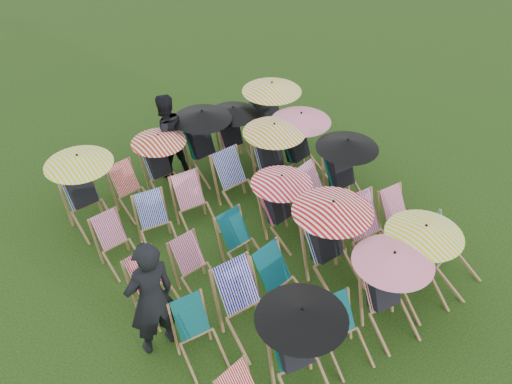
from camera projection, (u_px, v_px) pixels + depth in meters
ground at (264, 252)px, 9.41m from camera, size 100.00×100.00×0.00m
deckchair_1 at (301, 350)px, 7.03m from camera, size 1.15×1.22×1.36m
deckchair_2 at (346, 334)px, 7.58m from camera, size 0.68×0.86×0.84m
deckchair_3 at (390, 291)px, 7.82m from camera, size 1.11×1.18×1.32m
deckchair_4 at (421, 263)px, 8.24m from camera, size 1.12×1.19×1.33m
deckchair_5 at (452, 255)px, 8.66m from camera, size 0.80×1.00×0.98m
deckchair_6 at (199, 336)px, 7.57m from camera, size 0.63×0.82×0.83m
deckchair_7 at (248, 307)px, 7.82m from camera, size 0.73×0.98×1.03m
deckchair_8 at (284, 285)px, 8.21m from camera, size 0.74×0.95×0.94m
deckchair_9 at (332, 241)px, 8.52m from camera, size 1.21×1.25×1.43m
deckchair_10 at (372, 234)px, 9.00m from camera, size 0.78×1.02×1.03m
deckchair_11 at (401, 218)px, 9.47m from camera, size 0.63×0.81×0.82m
deckchair_12 at (156, 287)px, 8.23m from camera, size 0.65×0.85×0.86m
deckchair_13 at (197, 268)px, 8.55m from camera, size 0.59×0.79×0.82m
deckchair_14 at (243, 244)px, 8.95m from camera, size 0.63×0.83×0.86m
deckchair_15 at (283, 207)px, 9.35m from camera, size 1.01×1.08×1.20m
deckchair_16 at (322, 199)px, 9.70m from camera, size 0.82×1.03×1.01m
deckchair_17 at (346, 172)px, 10.01m from camera, size 1.10×1.15×1.30m
deckchair_18 at (117, 244)px, 8.98m from camera, size 0.58×0.78×0.81m
deckchair_19 at (157, 225)px, 9.30m from camera, size 0.70×0.88×0.86m
deckchair_20 at (195, 205)px, 9.68m from camera, size 0.68×0.88×0.89m
deckchair_21 at (238, 183)px, 10.11m from camera, size 0.65×0.90×0.96m
deckchair_22 at (274, 157)px, 10.34m from camera, size 1.13×1.20×1.34m
deckchair_23 at (302, 145)px, 10.68m from camera, size 1.12×1.21×1.33m
deckchair_24 at (84, 190)px, 9.57m from camera, size 1.14×1.19×1.35m
deckchair_25 at (132, 190)px, 10.05m from camera, size 0.62×0.81×0.83m
deckchair_26 at (162, 163)px, 10.34m from camera, size 0.99×1.03×1.17m
deckchair_27 at (205, 142)px, 10.76m from camera, size 1.11×1.16×1.31m
deckchair_28 at (234, 134)px, 11.13m from camera, size 0.99×1.03×1.17m
deckchair_29 at (273, 115)px, 11.46m from camera, size 1.18×1.23×1.40m
person_left at (151, 298)px, 7.39m from camera, size 0.69×0.46×1.89m
person_rear at (165, 136)px, 10.67m from camera, size 0.82×0.64×1.68m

